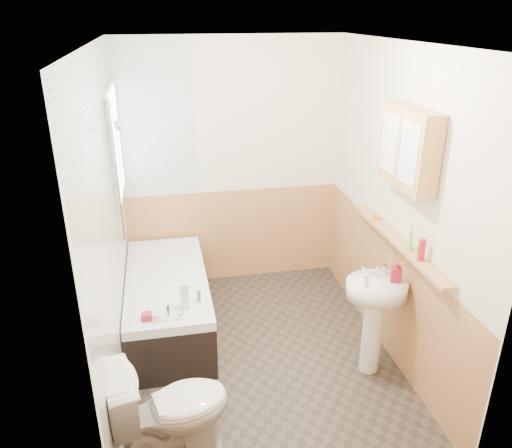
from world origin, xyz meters
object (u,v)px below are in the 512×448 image
object	(u,v)px
bathtub	(168,301)
sink	(375,307)
toilet	(170,411)
medicine_cabinet	(409,148)
pine_shelf	(396,240)

from	to	relation	value
bathtub	sink	xyz separation A→B (m)	(1.57, -0.89, 0.30)
toilet	medicine_cabinet	bearing A→B (deg)	-82.93
bathtub	medicine_cabinet	world-z (taller)	medicine_cabinet
pine_shelf	medicine_cabinet	bearing A→B (deg)	-113.12
toilet	pine_shelf	size ratio (longest dim) A/B	0.51
toilet	medicine_cabinet	world-z (taller)	medicine_cabinet
sink	medicine_cabinet	bearing A→B (deg)	41.55
toilet	sink	world-z (taller)	sink
bathtub	toilet	distance (m)	1.46
medicine_cabinet	bathtub	bearing A→B (deg)	155.53
toilet	medicine_cabinet	distance (m)	2.37
sink	toilet	bearing A→B (deg)	-148.21
bathtub	toilet	bearing A→B (deg)	-91.18
toilet	medicine_cabinet	size ratio (longest dim) A/B	1.25
pine_shelf	toilet	bearing A→B (deg)	-157.96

